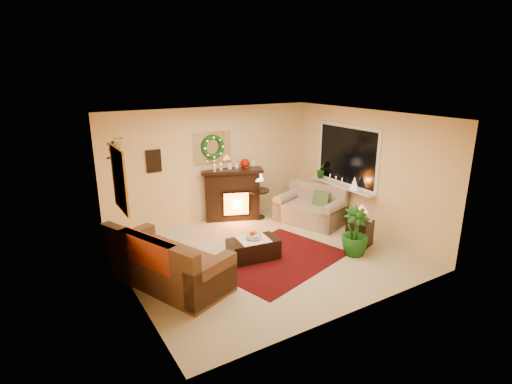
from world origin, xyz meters
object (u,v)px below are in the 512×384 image
fireplace (232,196)px  coffee_table (253,248)px  sofa (168,258)px  side_table_round (258,205)px  loveseat (310,205)px  end_table_square (360,232)px

fireplace → coffee_table: size_ratio=1.35×
sofa → side_table_round: sofa is taller
fireplace → loveseat: (1.39, -1.15, -0.13)m
fireplace → end_table_square: bearing=-40.1°
fireplace → coffee_table: bearing=-86.6°
sofa → fireplace: size_ratio=1.74×
fireplace → end_table_square: size_ratio=2.39×
fireplace → side_table_round: 0.64m
sofa → side_table_round: bearing=10.5°
fireplace → side_table_round: (0.54, -0.27, -0.23)m
side_table_round → end_table_square: bearing=-69.0°
end_table_square → coffee_table: size_ratio=0.57×
side_table_round → end_table_square: side_table_round is taller
sofa → coffee_table: bearing=-21.9°
sofa → end_table_square: size_ratio=4.17×
fireplace → coffee_table: (-0.66, -2.07, -0.34)m
loveseat → end_table_square: 1.51m
loveseat → end_table_square: size_ratio=2.85×
fireplace → side_table_round: bearing=-5.3°
side_table_round → end_table_square: 2.55m
coffee_table → loveseat: bearing=31.4°
side_table_round → end_table_square: (0.91, -2.38, -0.05)m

